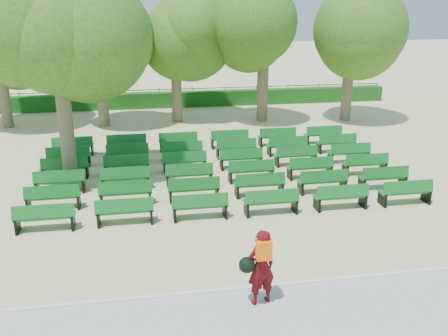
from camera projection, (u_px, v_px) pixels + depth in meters
name	position (u px, v px, depth m)	size (l,w,h in m)	color
ground	(211.00, 190.00, 16.92)	(120.00, 120.00, 0.00)	#C3B981
paving	(265.00, 320.00, 10.00)	(30.00, 2.20, 0.06)	#A6A6A2
curb	(252.00, 288.00, 11.07)	(30.00, 0.12, 0.10)	silver
hedge	(177.00, 99.00, 29.84)	(26.00, 0.70, 0.90)	#175316
fence	(176.00, 105.00, 30.36)	(26.00, 0.10, 1.02)	black
tree_line	(183.00, 122.00, 26.25)	(21.80, 6.80, 7.04)	#3C6D1D
bench_array	(217.00, 174.00, 18.20)	(1.64, 0.52, 1.03)	#126721
tree_among	(58.00, 48.00, 15.73)	(5.02, 5.02, 6.96)	brown
person	(260.00, 266.00, 10.24)	(0.83, 0.53, 1.68)	#4A0A0D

